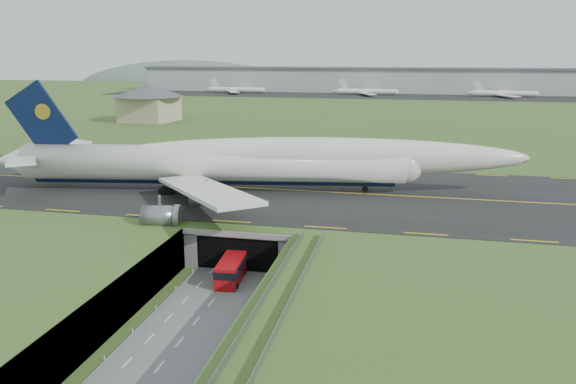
# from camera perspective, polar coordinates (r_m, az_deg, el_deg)

# --- Properties ---
(ground) EXTENTS (900.00, 900.00, 0.00)m
(ground) POSITION_cam_1_polar(r_m,az_deg,el_deg) (74.40, -7.00, -10.28)
(ground) COLOR #436126
(ground) RESTS_ON ground
(airfield_deck) EXTENTS (800.00, 800.00, 6.00)m
(airfield_deck) POSITION_cam_1_polar(r_m,az_deg,el_deg) (73.22, -7.07, -8.14)
(airfield_deck) COLOR gray
(airfield_deck) RESTS_ON ground
(trench_road) EXTENTS (12.00, 75.00, 0.20)m
(trench_road) POSITION_cam_1_polar(r_m,az_deg,el_deg) (68.02, -9.12, -12.70)
(trench_road) COLOR slate
(trench_road) RESTS_ON ground
(taxiway) EXTENTS (800.00, 44.00, 0.18)m
(taxiway) POSITION_cam_1_polar(r_m,az_deg,el_deg) (102.51, -1.09, 0.22)
(taxiway) COLOR black
(taxiway) RESTS_ON airfield_deck
(tunnel_portal) EXTENTS (17.00, 22.30, 6.00)m
(tunnel_portal) POSITION_cam_1_polar(r_m,az_deg,el_deg) (88.08, -3.52, -3.98)
(tunnel_portal) COLOR gray
(tunnel_portal) RESTS_ON ground
(guideway) EXTENTS (3.00, 53.00, 7.05)m
(guideway) POSITION_cam_1_polar(r_m,az_deg,el_deg) (52.71, -2.49, -14.48)
(guideway) COLOR #A8A8A3
(guideway) RESTS_ON ground
(jumbo_jet) EXTENTS (96.12, 61.03, 20.43)m
(jumbo_jet) POSITION_cam_1_polar(r_m,az_deg,el_deg) (100.36, -3.82, 3.06)
(jumbo_jet) COLOR silver
(jumbo_jet) RESTS_ON ground
(shuttle_tram) EXTENTS (3.55, 7.93, 3.14)m
(shuttle_tram) POSITION_cam_1_polar(r_m,az_deg,el_deg) (77.31, -5.82, -7.90)
(shuttle_tram) COLOR #B00B11
(shuttle_tram) RESTS_ON ground
(service_building) EXTENTS (27.37, 27.37, 13.63)m
(service_building) POSITION_cam_1_polar(r_m,az_deg,el_deg) (212.45, -13.93, 9.14)
(service_building) COLOR tan
(service_building) RESTS_ON ground
(cargo_terminal) EXTENTS (320.00, 67.00, 15.60)m
(cargo_terminal) POSITION_cam_1_polar(r_m,az_deg,el_deg) (364.41, 8.75, 11.20)
(cargo_terminal) COLOR #B2B2B2
(cargo_terminal) RESTS_ON ground
(distant_hills) EXTENTS (700.00, 91.00, 60.00)m
(distant_hills) POSITION_cam_1_polar(r_m,az_deg,el_deg) (496.83, 17.21, 9.36)
(distant_hills) COLOR slate
(distant_hills) RESTS_ON ground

